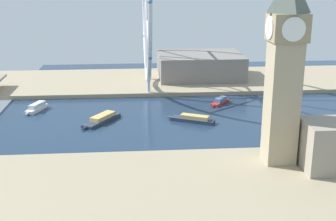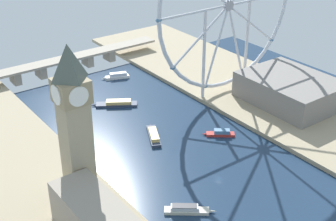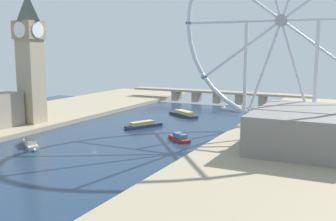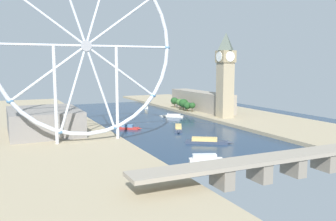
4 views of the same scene
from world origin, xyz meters
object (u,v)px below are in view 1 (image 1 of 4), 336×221
(tour_boat_2, at_px, (102,119))
(tour_boat_5, at_px, (220,101))
(riverside_hall, at_px, (200,65))
(tour_boat_4, at_px, (192,119))
(tour_boat_1, at_px, (330,132))
(tour_boat_3, at_px, (36,108))
(clock_tower, at_px, (284,67))

(tour_boat_2, distance_m, tour_boat_5, 87.84)
(riverside_hall, relative_size, tour_boat_5, 3.53)
(tour_boat_4, bearing_deg, riverside_hall, -74.26)
(tour_boat_2, relative_size, tour_boat_4, 1.09)
(tour_boat_4, bearing_deg, tour_boat_5, -96.30)
(tour_boat_1, height_order, tour_boat_5, tour_boat_1)
(tour_boat_1, xyz_separation_m, tour_boat_4, (30.65, 74.99, 0.06))
(tour_boat_3, bearing_deg, clock_tower, 73.08)
(riverside_hall, xyz_separation_m, tour_boat_5, (-73.44, -3.63, -11.11))
(tour_boat_3, relative_size, tour_boat_5, 1.20)
(clock_tower, height_order, tour_boat_1, clock_tower)
(tour_boat_3, height_order, tour_boat_4, tour_boat_3)
(tour_boat_1, relative_size, tour_boat_3, 1.02)
(riverside_hall, distance_m, tour_boat_1, 152.85)
(tour_boat_1, relative_size, tour_boat_4, 0.79)
(riverside_hall, bearing_deg, tour_boat_2, 144.11)
(riverside_hall, relative_size, tour_boat_2, 2.10)
(riverside_hall, height_order, tour_boat_1, riverside_hall)
(tour_boat_1, height_order, tour_boat_2, tour_boat_1)
(riverside_hall, distance_m, tour_boat_5, 74.37)
(tour_boat_4, relative_size, tour_boat_5, 1.55)
(tour_boat_4, xyz_separation_m, tour_boat_5, (38.52, -24.75, -0.12))
(tour_boat_1, relative_size, tour_boat_2, 0.73)
(tour_boat_3, distance_m, tour_boat_5, 126.33)
(tour_boat_1, distance_m, tour_boat_3, 187.28)
(tour_boat_2, bearing_deg, riverside_hall, 176.83)
(tour_boat_1, bearing_deg, tour_boat_5, 73.64)
(tour_boat_2, bearing_deg, tour_boat_4, 117.79)
(riverside_hall, relative_size, tour_boat_1, 2.86)
(tour_boat_4, bearing_deg, tour_boat_2, 21.50)
(clock_tower, relative_size, tour_boat_4, 2.86)
(tour_boat_3, bearing_deg, tour_boat_2, 79.44)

